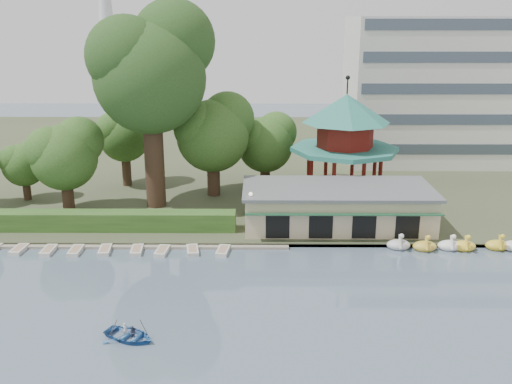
{
  "coord_description": "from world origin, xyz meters",
  "views": [
    {
      "loc": [
        2.32,
        -31.5,
        20.06
      ],
      "look_at": [
        2.0,
        18.0,
        5.0
      ],
      "focal_mm": 40.0,
      "sensor_mm": 36.0,
      "label": 1
    }
  ],
  "objects_px": {
    "rowboat_with_passengers": "(129,332)",
    "pavilion": "(345,135)",
    "boathouse": "(337,206)",
    "big_tree": "(151,66)",
    "dock": "(104,245)"
  },
  "relations": [
    {
      "from": "dock",
      "to": "pavilion",
      "type": "relative_size",
      "value": 2.52
    },
    {
      "from": "big_tree",
      "to": "boathouse",
      "type": "bearing_deg",
      "value": -18.25
    },
    {
      "from": "pavilion",
      "to": "rowboat_with_passengers",
      "type": "distance_m",
      "value": 36.36
    },
    {
      "from": "boathouse",
      "to": "pavilion",
      "type": "xyz_separation_m",
      "value": [
        2.0,
        10.03,
        5.11
      ]
    },
    {
      "from": "boathouse",
      "to": "pavilion",
      "type": "distance_m",
      "value": 11.43
    },
    {
      "from": "dock",
      "to": "big_tree",
      "type": "relative_size",
      "value": 1.56
    },
    {
      "from": "boathouse",
      "to": "rowboat_with_passengers",
      "type": "bearing_deg",
      "value": -128.04
    },
    {
      "from": "dock",
      "to": "pavilion",
      "type": "height_order",
      "value": "pavilion"
    },
    {
      "from": "big_tree",
      "to": "pavilion",
      "type": "bearing_deg",
      "value": 10.36
    },
    {
      "from": "pavilion",
      "to": "big_tree",
      "type": "relative_size",
      "value": 0.62
    },
    {
      "from": "pavilion",
      "to": "rowboat_with_passengers",
      "type": "height_order",
      "value": "pavilion"
    },
    {
      "from": "big_tree",
      "to": "rowboat_with_passengers",
      "type": "xyz_separation_m",
      "value": [
        2.66,
        -26.9,
        -14.89
      ]
    },
    {
      "from": "boathouse",
      "to": "rowboat_with_passengers",
      "type": "xyz_separation_m",
      "value": [
        -16.18,
        -20.68,
        -1.86
      ]
    },
    {
      "from": "rowboat_with_passengers",
      "to": "pavilion",
      "type": "bearing_deg",
      "value": 59.37
    },
    {
      "from": "pavilion",
      "to": "boathouse",
      "type": "bearing_deg",
      "value": -101.28
    }
  ]
}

